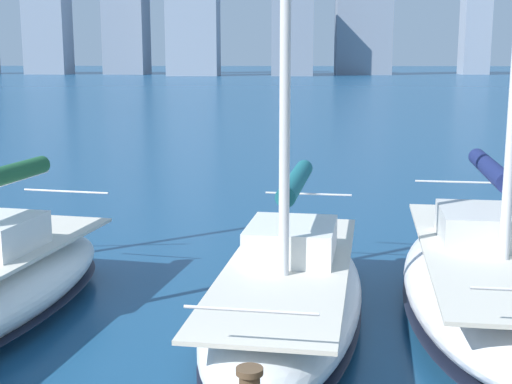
% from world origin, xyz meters
% --- Properties ---
extents(sailboat_navy, '(3.68, 8.15, 12.03)m').
position_xyz_m(sailboat_navy, '(-4.17, -6.41, 0.72)').
color(sailboat_navy, white).
rests_on(sailboat_navy, ground).
extents(sailboat_teal, '(3.21, 7.84, 13.02)m').
position_xyz_m(sailboat_teal, '(-0.76, -5.95, 0.68)').
color(sailboat_teal, silver).
rests_on(sailboat_teal, ground).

